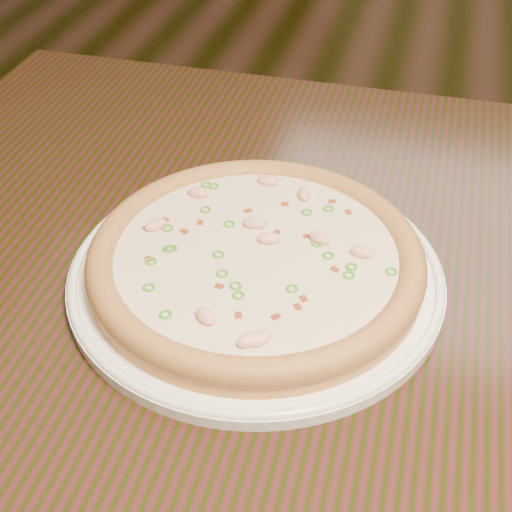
# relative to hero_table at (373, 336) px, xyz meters

# --- Properties ---
(ground) EXTENTS (9.00, 9.00, 0.00)m
(ground) POSITION_rel_hero_table_xyz_m (0.10, 0.46, -0.65)
(ground) COLOR black
(hero_table) EXTENTS (1.20, 0.80, 0.75)m
(hero_table) POSITION_rel_hero_table_xyz_m (0.00, 0.00, 0.00)
(hero_table) COLOR black
(hero_table) RESTS_ON ground
(plate) EXTENTS (0.37, 0.37, 0.02)m
(plate) POSITION_rel_hero_table_xyz_m (-0.12, -0.05, 0.11)
(plate) COLOR white
(plate) RESTS_ON hero_table
(pizza) EXTENTS (0.33, 0.33, 0.03)m
(pizza) POSITION_rel_hero_table_xyz_m (-0.12, -0.05, 0.13)
(pizza) COLOR #CF8E45
(pizza) RESTS_ON plate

